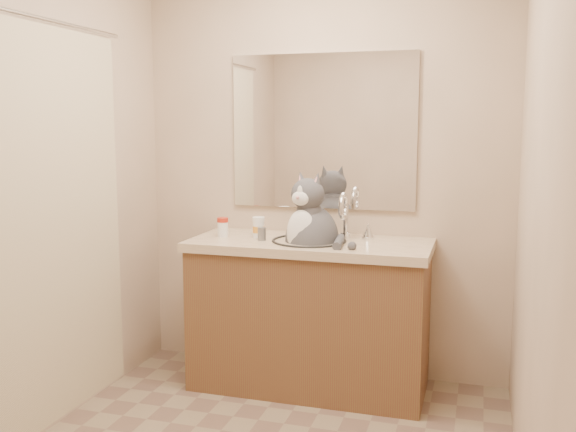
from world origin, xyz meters
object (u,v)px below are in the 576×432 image
at_px(cat, 311,235).
at_px(pill_bottle_redcap, 223,227).
at_px(grey_canister, 262,234).
at_px(pill_bottle_orange, 259,228).

height_order(cat, pill_bottle_redcap, cat).
bearing_deg(grey_canister, pill_bottle_orange, 119.90).
bearing_deg(grey_canister, cat, 12.71).
relative_size(pill_bottle_redcap, grey_canister, 1.48).
distance_m(cat, grey_canister, 0.28).
height_order(cat, pill_bottle_orange, cat).
bearing_deg(pill_bottle_redcap, cat, 1.07).
height_order(pill_bottle_orange, grey_canister, pill_bottle_orange).
relative_size(pill_bottle_redcap, pill_bottle_orange, 0.93).
relative_size(cat, pill_bottle_orange, 5.10).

